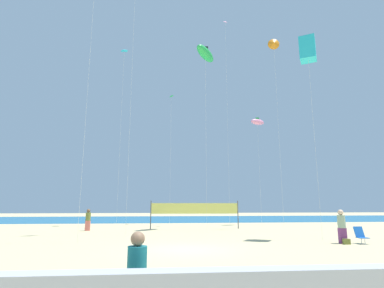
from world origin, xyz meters
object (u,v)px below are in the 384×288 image
(kite_cyan_diamond, at_px, (124,53))
(kite_orange_delta, at_px, (274,44))
(beachgoer_sage_shirt, at_px, (342,225))
(kite_pink_diamond, at_px, (226,37))
(volleyball_net, at_px, (195,210))
(kite_green_diamond, at_px, (171,102))
(beachgoer_olive_shirt, at_px, (88,219))
(kite_pink_inflatable, at_px, (257,122))
(kite_cyan_box, at_px, (308,49))
(kite_green_inflatable, at_px, (205,54))
(mother_figure, at_px, (137,273))
(folding_beach_chair, at_px, (361,235))
(beach_handbag, at_px, (347,242))

(kite_cyan_diamond, bearing_deg, kite_orange_delta, -18.91)
(beachgoer_sage_shirt, distance_m, kite_pink_diamond, 23.63)
(volleyball_net, xyz_separation_m, kite_green_diamond, (-2.04, 6.20, 11.92))
(beachgoer_olive_shirt, height_order, kite_cyan_diamond, kite_cyan_diamond)
(kite_pink_inflatable, bearing_deg, kite_cyan_box, -92.93)
(kite_pink_diamond, height_order, kite_cyan_box, kite_pink_diamond)
(kite_green_inflatable, bearing_deg, volleyball_net, 129.47)
(mother_figure, relative_size, kite_orange_delta, 0.09)
(kite_cyan_box, bearing_deg, folding_beach_chair, -51.73)
(beachgoer_sage_shirt, relative_size, kite_green_diamond, 0.13)
(beachgoer_sage_shirt, distance_m, beach_handbag, 0.89)
(volleyball_net, relative_size, kite_orange_delta, 0.43)
(folding_beach_chair, distance_m, beach_handbag, 1.06)
(kite_orange_delta, height_order, kite_cyan_diamond, kite_cyan_diamond)
(beachgoer_olive_shirt, bearing_deg, kite_cyan_box, -128.28)
(kite_orange_delta, bearing_deg, kite_pink_inflatable, 93.61)
(beachgoer_olive_shirt, bearing_deg, beach_handbag, -132.94)
(kite_green_inflatable, bearing_deg, kite_green_diamond, 111.93)
(kite_pink_inflatable, xyz_separation_m, kite_pink_diamond, (-3.54, -1.16, 9.17))
(kite_pink_inflatable, relative_size, kite_cyan_box, 0.87)
(folding_beach_chair, bearing_deg, kite_green_inflatable, 165.79)
(kite_green_inflatable, bearing_deg, beach_handbag, -59.00)
(kite_green_diamond, bearing_deg, kite_cyan_diamond, -158.29)
(beach_handbag, bearing_deg, beachgoer_olive_shirt, 147.34)
(kite_green_diamond, bearing_deg, kite_cyan_box, -60.77)
(mother_figure, height_order, kite_cyan_diamond, kite_cyan_diamond)
(folding_beach_chair, relative_size, beach_handbag, 2.48)
(volleyball_net, relative_size, kite_green_diamond, 0.54)
(beach_handbag, height_order, kite_pink_inflatable, kite_pink_inflatable)
(beachgoer_olive_shirt, bearing_deg, kite_orange_delta, -99.98)
(folding_beach_chair, bearing_deg, beachgoer_sage_shirt, -147.39)
(kite_green_diamond, relative_size, kite_pink_inflatable, 1.27)
(beachgoer_sage_shirt, relative_size, kite_green_inflatable, 0.11)
(beachgoer_olive_shirt, height_order, volleyball_net, volleyball_net)
(kite_orange_delta, bearing_deg, beach_handbag, -93.74)
(kite_green_inflatable, xyz_separation_m, kite_cyan_diamond, (-8.14, 5.20, 2.41))
(kite_green_inflatable, relative_size, kite_cyan_box, 1.27)
(kite_orange_delta, bearing_deg, beachgoer_sage_shirt, -93.76)
(beach_handbag, xyz_separation_m, kite_cyan_diamond, (-14.17, 15.24, 18.10))
(kite_orange_delta, xyz_separation_m, kite_green_inflatable, (-6.69, -0.12, -1.42))
(kite_green_diamond, bearing_deg, kite_orange_delta, -36.65)
(beachgoer_sage_shirt, distance_m, kite_orange_delta, 19.02)
(folding_beach_chair, xyz_separation_m, kite_orange_delta, (-0.32, 9.93, 16.78))
(kite_green_diamond, xyz_separation_m, kite_cyan_box, (8.63, -15.42, -1.34))
(mother_figure, height_order, beachgoer_sage_shirt, beachgoer_sage_shirt)
(kite_cyan_box, bearing_deg, kite_pink_diamond, 103.28)
(kite_cyan_diamond, relative_size, kite_pink_diamond, 0.85)
(kite_cyan_diamond, distance_m, kite_cyan_box, 20.15)
(beachgoer_olive_shirt, xyz_separation_m, kite_green_inflatable, (9.68, -0.03, 14.91))
(beachgoer_sage_shirt, relative_size, kite_pink_inflatable, 0.16)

